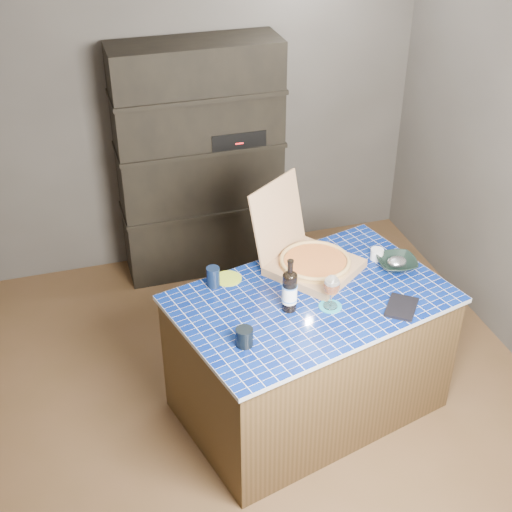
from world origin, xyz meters
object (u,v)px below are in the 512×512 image
object	(u,v)px
dvd_case	(402,307)
bowl	(397,263)
pizza_box	(311,259)
wine_glass	(332,286)
mead_bottle	(290,290)
kitchen_island	(309,353)

from	to	relation	value
dvd_case	bowl	xyz separation A→B (m)	(0.15, 0.38, 0.02)
pizza_box	wine_glass	xyz separation A→B (m)	(-0.03, -0.38, 0.07)
pizza_box	mead_bottle	bearing A→B (deg)	-162.95
pizza_box	mead_bottle	xyz separation A→B (m)	(-0.25, -0.33, 0.06)
kitchen_island	dvd_case	xyz separation A→B (m)	(0.43, -0.24, 0.42)
mead_bottle	wine_glass	world-z (taller)	mead_bottle
dvd_case	bowl	world-z (taller)	bowl
dvd_case	bowl	distance (m)	0.41
kitchen_island	dvd_case	world-z (taller)	dvd_case
mead_bottle	bowl	size ratio (longest dim) A/B	1.38
kitchen_island	pizza_box	distance (m)	0.56
kitchen_island	dvd_case	bearing A→B (deg)	-43.74
wine_glass	bowl	distance (m)	0.59
kitchen_island	dvd_case	distance (m)	0.65
kitchen_island	bowl	xyz separation A→B (m)	(0.59, 0.14, 0.44)
wine_glass	mead_bottle	bearing A→B (deg)	168.08
dvd_case	kitchen_island	bearing A→B (deg)	-171.29
pizza_box	dvd_case	xyz separation A→B (m)	(0.34, -0.51, -0.06)
mead_bottle	dvd_case	bearing A→B (deg)	-16.22
wine_glass	pizza_box	bearing A→B (deg)	86.19
pizza_box	wine_glass	size ratio (longest dim) A/B	3.51
mead_bottle	wine_glass	xyz separation A→B (m)	(0.22, -0.05, 0.02)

